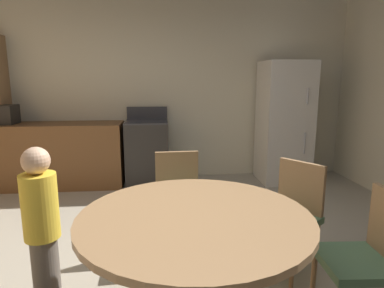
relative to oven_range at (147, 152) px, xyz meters
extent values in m
plane|color=#A89E89|center=(0.26, -2.51, -0.47)|extent=(14.00, 14.00, 0.00)
cube|color=beige|center=(0.26, 0.40, 0.88)|extent=(5.90, 0.12, 2.70)
cube|color=brown|center=(-1.37, 0.00, -0.02)|extent=(2.04, 0.60, 0.90)
cube|color=#2D2B28|center=(0.00, 0.00, -0.02)|extent=(0.60, 0.60, 0.90)
cube|color=#38383D|center=(0.00, 0.00, 0.44)|extent=(0.60, 0.60, 0.02)
cube|color=#38383D|center=(0.00, 0.28, 0.54)|extent=(0.60, 0.04, 0.18)
cube|color=silver|center=(2.01, -0.05, 0.41)|extent=(0.68, 0.66, 1.76)
cylinder|color=#B2B2B7|center=(2.19, -0.39, 0.81)|extent=(0.02, 0.02, 0.22)
cylinder|color=#B2B2B7|center=(2.19, -0.39, 0.16)|extent=(0.02, 0.02, 0.30)
cylinder|color=#9E754C|center=(0.38, -2.97, -0.11)|extent=(0.14, 0.14, 0.72)
cylinder|color=#9E754C|center=(0.38, -2.97, 0.27)|extent=(1.30, 1.30, 0.04)
cylinder|color=#9E754C|center=(0.52, -2.19, -0.25)|extent=(0.03, 0.03, 0.43)
cylinder|color=#9E754C|center=(0.18, -2.21, -0.25)|extent=(0.03, 0.03, 0.43)
cylinder|color=#9E754C|center=(0.50, -1.85, -0.25)|extent=(0.03, 0.03, 0.43)
cylinder|color=#9E754C|center=(0.16, -1.87, -0.25)|extent=(0.03, 0.03, 0.43)
cube|color=#4C704C|center=(0.34, -2.03, -0.02)|extent=(0.42, 0.42, 0.05)
cube|color=#9E754C|center=(0.33, -1.85, 0.19)|extent=(0.38, 0.05, 0.42)
cylinder|color=#9E754C|center=(1.10, -2.66, -0.25)|extent=(0.03, 0.03, 0.43)
cylinder|color=#9E754C|center=(0.90, -2.38, -0.25)|extent=(0.03, 0.03, 0.43)
cylinder|color=#9E754C|center=(1.37, -2.46, -0.25)|extent=(0.03, 0.03, 0.43)
cylinder|color=#9E754C|center=(1.17, -2.18, -0.25)|extent=(0.03, 0.03, 0.43)
cube|color=#4C704C|center=(1.14, -2.42, -0.02)|extent=(0.56, 0.56, 0.05)
cube|color=#9E754C|center=(1.28, -2.31, 0.19)|extent=(0.25, 0.33, 0.42)
cylinder|color=#9E754C|center=(1.16, -2.85, -0.25)|extent=(0.03, 0.03, 0.43)
cylinder|color=#9E754C|center=(1.49, -2.88, -0.25)|extent=(0.03, 0.03, 0.43)
cube|color=#4C704C|center=(1.31, -3.03, -0.02)|extent=(0.43, 0.43, 0.05)
cylinder|color=#665B51|center=(-0.57, -2.64, -0.22)|extent=(0.17, 0.17, 0.50)
cylinder|color=gold|center=(-0.57, -2.64, 0.24)|extent=(0.28, 0.28, 0.42)
sphere|color=#D6A884|center=(-0.57, -2.64, 0.54)|extent=(0.17, 0.17, 0.17)
camera|label=1|loc=(0.20, -4.65, 1.02)|focal=30.39mm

